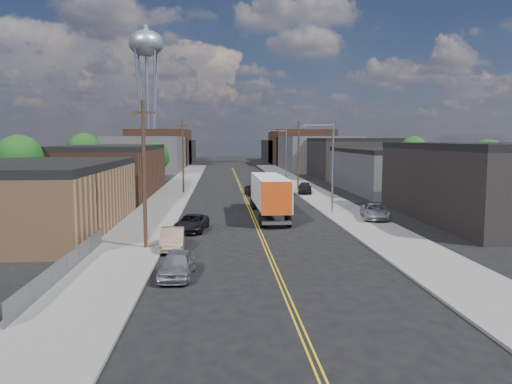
{
  "coord_description": "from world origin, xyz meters",
  "views": [
    {
      "loc": [
        -3.12,
        -23.65,
        7.48
      ],
      "look_at": [
        0.21,
        22.72,
        2.5
      ],
      "focal_mm": 35.0,
      "sensor_mm": 36.0,
      "label": 1
    }
  ],
  "objects": [
    {
      "name": "warehouse_tan",
      "position": [
        -18.0,
        18.0,
        2.8
      ],
      "size": [
        12.0,
        22.0,
        5.6
      ],
      "color": "olive",
      "rests_on": "ground"
    },
    {
      "name": "sidewalk_left",
      "position": [
        -9.5,
        45.0,
        0.07
      ],
      "size": [
        5.0,
        140.0,
        0.15
      ],
      "primitive_type": "cube",
      "color": "slate",
      "rests_on": "ground"
    },
    {
      "name": "car_left_b",
      "position": [
        -6.4,
        9.93,
        0.72
      ],
      "size": [
        1.77,
        4.47,
        1.45
      ],
      "primitive_type": "imported",
      "rotation": [
        0.0,
        0.0,
        0.06
      ],
      "color": "#8C6F5B",
      "rests_on": "ground"
    },
    {
      "name": "car_right_lot_c",
      "position": [
        8.2,
        42.41,
        0.92
      ],
      "size": [
        2.5,
        4.73,
        1.53
      ],
      "primitive_type": "imported",
      "rotation": [
        0.0,
        0.0,
        -0.16
      ],
      "color": "black",
      "rests_on": "sidewalk_right"
    },
    {
      "name": "utility_pole_right",
      "position": [
        8.2,
        48.0,
        5.14
      ],
      "size": [
        1.6,
        0.26,
        10.0
      ],
      "color": "black",
      "rests_on": "ground"
    },
    {
      "name": "sidewalk_right",
      "position": [
        9.5,
        45.0,
        0.07
      ],
      "size": [
        5.0,
        140.0,
        0.15
      ],
      "primitive_type": "cube",
      "color": "slate",
      "rests_on": "ground"
    },
    {
      "name": "car_left_c",
      "position": [
        -5.47,
        16.53,
        0.67
      ],
      "size": [
        2.87,
        5.09,
        1.34
      ],
      "primitive_type": "imported",
      "rotation": [
        0.0,
        0.0,
        -0.14
      ],
      "color": "black",
      "rests_on": "ground"
    },
    {
      "name": "semi_truck",
      "position": [
        1.5,
        24.3,
        2.25
      ],
      "size": [
        2.76,
        15.15,
        3.96
      ],
      "rotation": [
        0.0,
        0.0,
        0.02
      ],
      "color": "silver",
      "rests_on": "ground"
    },
    {
      "name": "industrial_right_c",
      "position": [
        22.0,
        72.0,
        3.8
      ],
      "size": [
        14.0,
        22.0,
        7.6
      ],
      "color": "black",
      "rests_on": "ground"
    },
    {
      "name": "skyline_right_a",
      "position": [
        20.0,
        95.0,
        4.0
      ],
      "size": [
        16.0,
        30.0,
        8.0
      ],
      "primitive_type": "cube",
      "color": "#313134",
      "rests_on": "ground"
    },
    {
      "name": "water_tower",
      "position": [
        -22.0,
        110.0,
        30.65
      ],
      "size": [
        9.0,
        9.0,
        36.9
      ],
      "color": "gray",
      "rests_on": "ground"
    },
    {
      "name": "utility_pole_left_far",
      "position": [
        -8.2,
        45.0,
        5.14
      ],
      "size": [
        1.6,
        0.26,
        10.0
      ],
      "color": "black",
      "rests_on": "ground"
    },
    {
      "name": "industrial_right_a",
      "position": [
        21.99,
        20.0,
        3.55
      ],
      "size": [
        14.0,
        22.0,
        7.1
      ],
      "color": "black",
      "rests_on": "ground"
    },
    {
      "name": "car_left_a",
      "position": [
        -5.5,
        2.91,
        0.72
      ],
      "size": [
        1.96,
        4.34,
        1.45
      ],
      "primitive_type": "imported",
      "rotation": [
        0.0,
        0.0,
        -0.06
      ],
      "color": "#989A9D",
      "rests_on": "ground"
    },
    {
      "name": "skyline_left_c",
      "position": [
        -20.0,
        140.0,
        3.5
      ],
      "size": [
        16.0,
        40.0,
        7.0
      ],
      "primitive_type": "cube",
      "color": "black",
      "rests_on": "ground"
    },
    {
      "name": "tree_left_mid",
      "position": [
        -23.94,
        55.0,
        5.48
      ],
      "size": [
        5.1,
        5.04,
        8.37
      ],
      "color": "black",
      "rests_on": "ground"
    },
    {
      "name": "tree_right_near",
      "position": [
        30.06,
        36.0,
        4.87
      ],
      "size": [
        4.6,
        4.48,
        7.44
      ],
      "color": "black",
      "rests_on": "ground"
    },
    {
      "name": "streetlight_near",
      "position": [
        7.6,
        25.0,
        5.33
      ],
      "size": [
        3.39,
        0.25,
        9.0
      ],
      "color": "gray",
      "rests_on": "ground"
    },
    {
      "name": "streetlight_far",
      "position": [
        7.6,
        60.0,
        5.33
      ],
      "size": [
        3.39,
        0.25,
        9.0
      ],
      "color": "gray",
      "rests_on": "ground"
    },
    {
      "name": "skyline_left_b",
      "position": [
        -20.0,
        120.0,
        5.0
      ],
      "size": [
        16.0,
        26.0,
        10.0
      ],
      "primitive_type": "cube",
      "color": "#45271B",
      "rests_on": "ground"
    },
    {
      "name": "chainlink_fence",
      "position": [
        -11.5,
        3.5,
        0.66
      ],
      "size": [
        0.05,
        16.0,
        1.22
      ],
      "color": "slate",
      "rests_on": "ground"
    },
    {
      "name": "centerline",
      "position": [
        0.0,
        45.0,
        0.01
      ],
      "size": [
        0.32,
        120.0,
        0.01
      ],
      "primitive_type": "cube",
      "color": "gold",
      "rests_on": "ground"
    },
    {
      "name": "industrial_right_b",
      "position": [
        22.0,
        46.0,
        3.05
      ],
      "size": [
        14.0,
        24.0,
        6.1
      ],
      "color": "#313134",
      "rests_on": "ground"
    },
    {
      "name": "warehouse_brown",
      "position": [
        -18.0,
        44.0,
        3.3
      ],
      "size": [
        12.0,
        26.0,
        6.6
      ],
      "color": "#45271B",
      "rests_on": "ground"
    },
    {
      "name": "tree_left_far",
      "position": [
        -13.94,
        62.0,
        4.57
      ],
      "size": [
        4.35,
        4.2,
        6.97
      ],
      "color": "black",
      "rests_on": "ground"
    },
    {
      "name": "tree_right_far",
      "position": [
        30.06,
        60.0,
        5.18
      ],
      "size": [
        4.85,
        4.76,
        7.91
      ],
      "color": "black",
      "rests_on": "ground"
    },
    {
      "name": "skyline_right_c",
      "position": [
        20.0,
        140.0,
        3.5
      ],
      "size": [
        16.0,
        40.0,
        7.0
      ],
      "primitive_type": "cube",
      "color": "black",
      "rests_on": "ground"
    },
    {
      "name": "skyline_right_b",
      "position": [
        20.0,
        120.0,
        5.0
      ],
      "size": [
        16.0,
        26.0,
        10.0
      ],
      "primitive_type": "cube",
      "color": "#45271B",
      "rests_on": "ground"
    },
    {
      "name": "car_right_lot_a",
      "position": [
        11.0,
        20.66,
        0.85
      ],
      "size": [
        3.22,
        5.37,
        1.4
      ],
      "primitive_type": "imported",
      "rotation": [
        0.0,
        0.0,
        -0.19
      ],
      "color": "#ADB0B2",
      "rests_on": "sidewalk_right"
    },
    {
      "name": "skyline_left_a",
      "position": [
        -20.0,
        95.0,
        4.0
      ],
      "size": [
        16.0,
        30.0,
        8.0
      ],
      "primitive_type": "cube",
      "color": "#313134",
      "rests_on": "ground"
    },
    {
      "name": "tree_left_near",
      "position": [
        -23.94,
        30.0,
        5.18
      ],
      "size": [
        4.85,
        4.76,
        7.91
      ],
      "color": "black",
      "rests_on": "ground"
    },
    {
      "name": "ground",
      "position": [
        0.0,
        60.0,
        0.0
      ],
      "size": [
        260.0,
        260.0,
        0.0
      ],
      "primitive_type": "plane",
      "color": "black",
      "rests_on": "ground"
    },
    {
      "name": "utility_pole_left_near",
      "position": [
        -8.2,
        10.0,
        5.14
      ],
      "size": [
        1.6,
        0.26,
        10.0
      ],
      "color": "black",
      "rests_on": "ground"
    },
    {
      "name": "car_ahead_truck",
      "position": [
        1.5,
        42.5,
        0.67
      ],
      "size": [
        2.71,
        5.03,
        1.34
      ],
      "primitive_type": "imported",
      "rotation": [
        0.0,
        0.0,
        0.1
      ],
      "color": "black",
      "rests_on": "ground"
    }
  ]
}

